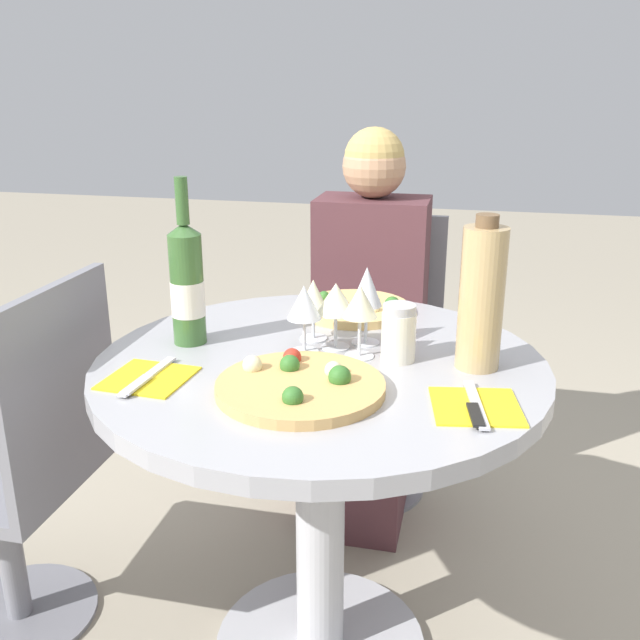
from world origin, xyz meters
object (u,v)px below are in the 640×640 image
object	(u,v)px
wine_bottle	(187,284)
tall_carafe	(482,298)
pizza_large	(300,385)
dining_table	(320,435)
seated_diner	(366,347)
chair_empty_side	(23,473)
chair_behind_diner	(373,362)

from	to	relation	value
wine_bottle	tall_carafe	distance (m)	0.60
pizza_large	wine_bottle	bearing A→B (deg)	146.67
dining_table	wine_bottle	size ratio (longest dim) A/B	2.59
seated_diner	chair_empty_side	world-z (taller)	seated_diner
pizza_large	wine_bottle	size ratio (longest dim) A/B	0.87
chair_empty_side	pizza_large	bearing A→B (deg)	-97.46
wine_bottle	pizza_large	bearing A→B (deg)	-33.33
seated_diner	tall_carafe	world-z (taller)	seated_diner
seated_diner	pizza_large	size ratio (longest dim) A/B	3.69
dining_table	chair_empty_side	distance (m)	0.70
wine_bottle	tall_carafe	bearing A→B (deg)	-0.24
chair_behind_diner	wine_bottle	size ratio (longest dim) A/B	2.44
dining_table	wine_bottle	world-z (taller)	wine_bottle
dining_table	tall_carafe	bearing A→B (deg)	6.22
chair_behind_diner	wine_bottle	world-z (taller)	wine_bottle
chair_behind_diner	seated_diner	xyz separation A→B (m)	(-0.00, -0.14, 0.10)
chair_behind_diner	wine_bottle	distance (m)	0.91
chair_behind_diner	tall_carafe	xyz separation A→B (m)	(0.32, -0.74, 0.46)
dining_table	tall_carafe	size ratio (longest dim) A/B	3.02
tall_carafe	pizza_large	bearing A→B (deg)	-148.42
seated_diner	pizza_large	xyz separation A→B (m)	(0.00, -0.79, 0.22)
chair_empty_side	tall_carafe	world-z (taller)	tall_carafe
pizza_large	tall_carafe	size ratio (longest dim) A/B	1.02
pizza_large	dining_table	bearing A→B (deg)	89.49
tall_carafe	seated_diner	bearing A→B (deg)	117.65
chair_behind_diner	pizza_large	size ratio (longest dim) A/B	2.79
tall_carafe	chair_empty_side	bearing A→B (deg)	-174.14
chair_empty_side	wine_bottle	world-z (taller)	wine_bottle
chair_empty_side	tall_carafe	size ratio (longest dim) A/B	2.86
chair_behind_diner	tall_carafe	bearing A→B (deg)	113.00
dining_table	seated_diner	bearing A→B (deg)	90.57
pizza_large	wine_bottle	distance (m)	0.37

